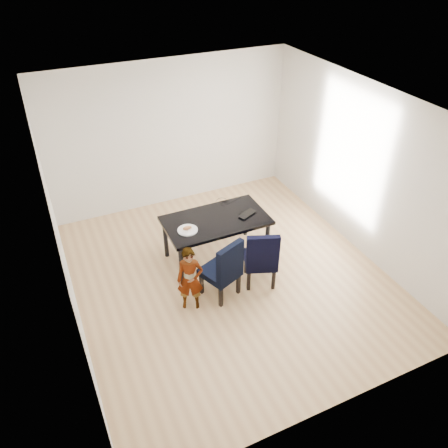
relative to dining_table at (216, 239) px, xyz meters
name	(u,v)px	position (x,y,z in m)	size (l,w,h in m)	color
floor	(229,276)	(0.00, -0.50, -0.38)	(4.50, 5.00, 0.01)	tan
ceiling	(231,106)	(0.00, -0.50, 2.33)	(4.50, 5.00, 0.01)	white
wall_back	(171,135)	(0.00, 2.00, 0.98)	(4.50, 0.01, 2.70)	silver
wall_front	(343,329)	(0.00, -3.00, 0.98)	(4.50, 0.01, 2.70)	white
wall_left	(60,243)	(-2.25, -0.50, 0.98)	(0.01, 5.00, 2.70)	silver
wall_right	(361,170)	(2.25, -0.50, 0.98)	(0.01, 5.00, 2.70)	white
dining_table	(216,239)	(0.00, 0.00, 0.00)	(1.60, 0.90, 0.75)	black
chair_left	(220,267)	(-0.29, -0.78, 0.11)	(0.47, 0.49, 0.97)	black
chair_right	(260,255)	(0.37, -0.78, 0.11)	(0.47, 0.48, 0.97)	black
child	(190,279)	(-0.76, -0.85, 0.13)	(0.37, 0.24, 1.00)	orange
plate	(188,230)	(-0.50, -0.10, 0.38)	(0.30, 0.30, 0.02)	white
sandwich	(187,228)	(-0.50, -0.09, 0.42)	(0.14, 0.07, 0.06)	#B46F40
laptop	(245,213)	(0.48, -0.05, 0.39)	(0.32, 0.21, 0.03)	black
cable_tangle	(225,203)	(0.32, 0.35, 0.38)	(0.15, 0.15, 0.01)	black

